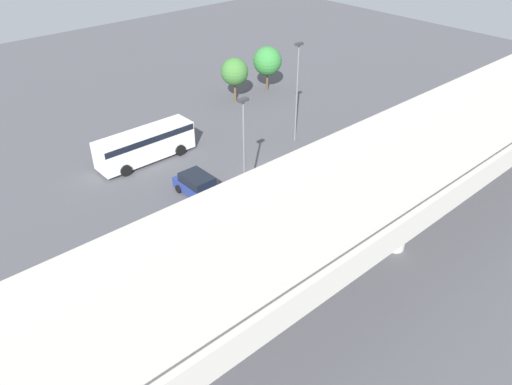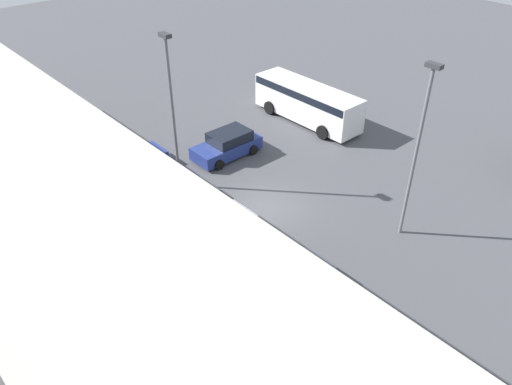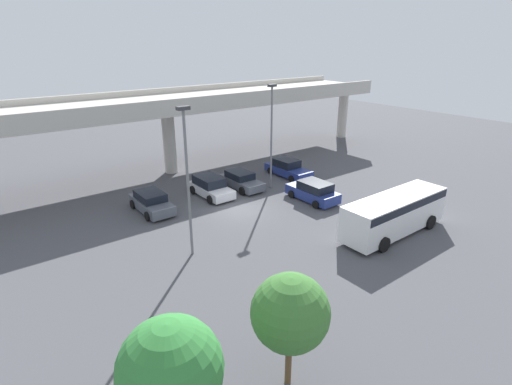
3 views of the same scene
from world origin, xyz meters
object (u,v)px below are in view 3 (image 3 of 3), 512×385
Objects in this scene: tree_front_centre at (290,313)px; parked_car_1 at (211,187)px; parked_car_2 at (241,180)px; parked_car_4 at (288,168)px; parked_car_0 at (151,202)px; parked_car_3 at (313,191)px; tree_front_left at (171,369)px; shuttle_bus at (395,211)px; lamp_post_mid_lot at (187,173)px; lamp_post_near_aisle at (271,130)px.

parked_car_1 is at bearing 66.86° from tree_front_centre.
parked_car_4 is at bearing 90.48° from parked_car_2.
parked_car_1 is (5.17, 0.04, 0.04)m from parked_car_0.
parked_car_3 is (11.09, -5.83, 0.03)m from parked_car_0.
tree_front_left is at bearing -40.33° from parked_car_2.
parked_car_1 reaches higher than parked_car_2.
shuttle_bus is 13.66m from lamp_post_mid_lot.
parked_car_0 is 0.97× the size of tree_front_centre.
parked_car_0 is 0.92× the size of parked_car_4.
parked_car_4 is at bearing 27.56° from lamp_post_mid_lot.
lamp_post_mid_lot reaches higher than parked_car_2.
tree_front_centre reaches higher than parked_car_1.
lamp_post_mid_lot is (-0.72, -7.45, 4.37)m from parked_car_0.
tree_front_left reaches higher than parked_car_0.
parked_car_2 is (8.21, -0.02, -0.03)m from parked_car_0.
parked_car_2 is 5.07m from lamp_post_near_aisle.
tree_front_left is at bearing -121.08° from lamp_post_mid_lot.
parked_car_2 is 0.50× the size of lamp_post_mid_lot.
parked_car_1 is 8.34m from parked_car_3.
lamp_post_mid_lot is 1.92× the size of tree_front_centre.
parked_car_4 is 13.40m from shuttle_bus.
lamp_post_near_aisle is 1.79× the size of tree_front_left.
parked_car_3 is at bearing -23.22° from parked_car_4.
tree_front_centre is (-13.69, -12.31, 2.40)m from parked_car_3.
lamp_post_near_aisle is 0.99× the size of lamp_post_mid_lot.
parked_car_3 is (5.92, -5.87, -0.01)m from parked_car_1.
shuttle_bus is (11.19, -13.13, 0.83)m from parked_car_0.
lamp_post_mid_lot reaches higher than parked_car_0.
parked_car_0 is at bearing 130.43° from shuttle_bus.
tree_front_centre reaches higher than parked_car_3.
parked_car_1 is 0.90× the size of parked_car_4.
tree_front_centre is at bearing -41.73° from parked_car_4.
lamp_post_mid_lot is 12.53m from tree_front_left.
lamp_post_near_aisle is at bearing 72.00° from parked_car_1.
parked_car_3 is 0.50× the size of lamp_post_mid_lot.
lamp_post_mid_lot is (-14.32, -7.47, 4.37)m from parked_car_4.
parked_car_2 is 1.00× the size of parked_car_3.
parked_car_0 is 0.51× the size of lamp_post_near_aisle.
shuttle_bus is at bearing 40.43° from parked_car_0.
tree_front_centre is (-10.81, -18.12, 2.47)m from parked_car_2.
tree_front_left is (-15.33, -18.05, 2.63)m from parked_car_2.
parked_car_3 is 12.68m from lamp_post_mid_lot.
shuttle_bus is 0.96× the size of lamp_post_near_aisle.
shuttle_bus is (6.01, -13.17, 0.78)m from parked_car_1.
parked_car_4 is at bearing 79.60° from shuttle_bus.
parked_car_2 is (3.04, -0.06, -0.07)m from parked_car_1.
parked_car_1 is at bearing -90.13° from parked_car_4.
parked_car_4 is 1.00× the size of tree_front_left.
lamp_post_mid_lot reaches higher than tree_front_left.
parked_car_3 is (2.88, -5.81, 0.06)m from parked_car_2.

